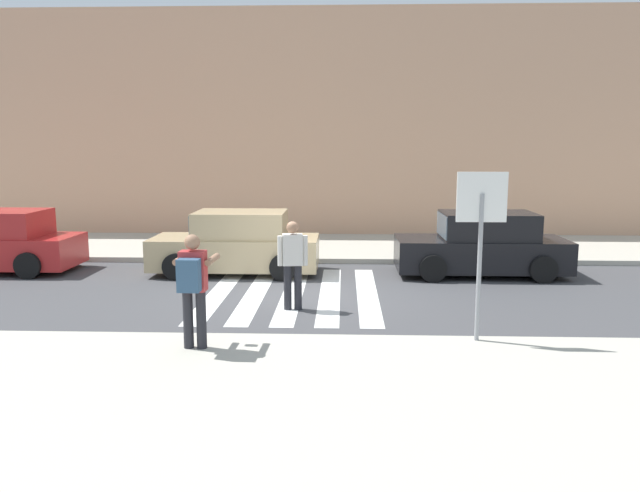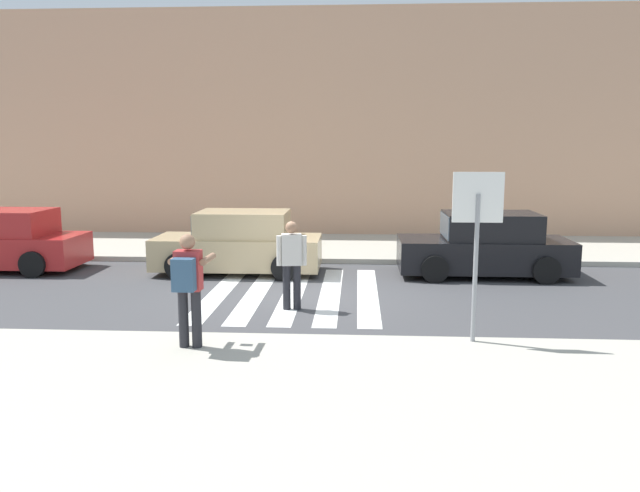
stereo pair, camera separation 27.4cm
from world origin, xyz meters
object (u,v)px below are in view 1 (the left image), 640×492
object	(u,v)px
parked_car_tan	(237,244)
parked_car_black	(482,246)
photographer_with_backpack	(193,281)
pedestrian_crossing	(293,260)
stop_sign	(481,219)

from	to	relation	value
parked_car_tan	parked_car_black	world-z (taller)	same
photographer_with_backpack	parked_car_black	xyz separation A→B (m)	(5.62, 6.27, -0.44)
pedestrian_crossing	parked_car_black	world-z (taller)	pedestrian_crossing
stop_sign	parked_car_black	world-z (taller)	stop_sign
photographer_with_backpack	pedestrian_crossing	world-z (taller)	photographer_with_backpack
stop_sign	photographer_with_backpack	size ratio (longest dim) A/B	1.52
parked_car_tan	pedestrian_crossing	bearing A→B (deg)	-64.18
stop_sign	parked_car_tan	size ratio (longest dim) A/B	0.64
pedestrian_crossing	parked_car_black	bearing A→B (deg)	38.28
pedestrian_crossing	parked_car_tan	xyz separation A→B (m)	(-1.67, 3.45, -0.25)
stop_sign	pedestrian_crossing	bearing A→B (deg)	143.81
stop_sign	parked_car_tan	world-z (taller)	stop_sign
photographer_with_backpack	parked_car_black	world-z (taller)	photographer_with_backpack
stop_sign	parked_car_black	xyz separation A→B (m)	(1.31, 5.69, -1.32)
parked_car_black	pedestrian_crossing	bearing A→B (deg)	-141.72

